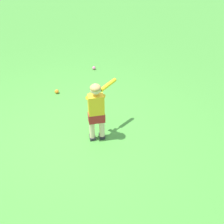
# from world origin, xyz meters

# --- Properties ---
(ground_plane) EXTENTS (40.00, 40.00, 0.00)m
(ground_plane) POSITION_xyz_m (0.00, 0.00, 0.00)
(ground_plane) COLOR #479338
(child_batter) EXTENTS (0.43, 0.71, 1.08)m
(child_batter) POSITION_xyz_m (0.28, 0.40, 0.65)
(child_batter) COLOR #232328
(child_batter) RESTS_ON ground
(play_ball_far_right) EXTENTS (0.08, 0.08, 0.08)m
(play_ball_far_right) POSITION_xyz_m (-2.03, 1.60, 0.04)
(play_ball_far_right) COLOR pink
(play_ball_far_right) RESTS_ON ground
(play_ball_behind_batter) EXTENTS (0.09, 0.09, 0.09)m
(play_ball_behind_batter) POSITION_xyz_m (-1.47, 0.37, 0.04)
(play_ball_behind_batter) COLOR orange
(play_ball_behind_batter) RESTS_ON ground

